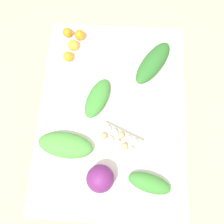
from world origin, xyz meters
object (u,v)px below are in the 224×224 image
cabbage_purple (100,179)px  orange_3 (67,32)px  greens_bunch_beet_tops (97,98)px  greens_bunch_chard (149,183)px  orange_1 (73,45)px  orange_2 (68,56)px  greens_bunch_dandelion (153,63)px  orange_0 (80,35)px  greens_bunch_scallion (65,145)px  egg_carton (119,140)px

cabbage_purple → orange_3: cabbage_purple is taller
cabbage_purple → greens_bunch_beet_tops: 0.52m
cabbage_purple → greens_bunch_chard: cabbage_purple is taller
greens_bunch_chard → orange_1: (0.92, 0.56, -0.00)m
cabbage_purple → greens_bunch_chard: size_ratio=0.63×
orange_2 → greens_bunch_dandelion: bearing=-92.2°
greens_bunch_beet_tops → orange_3: (0.50, 0.26, -0.00)m
cabbage_purple → orange_0: 1.02m
greens_bunch_chard → orange_2: bearing=35.1°
greens_bunch_chard → greens_bunch_scallion: size_ratio=0.76×
cabbage_purple → egg_carton: 0.27m
orange_1 → orange_3: orange_1 is taller
cabbage_purple → egg_carton: size_ratio=0.55×
egg_carton → greens_bunch_dandelion: (0.55, -0.21, 0.01)m
greens_bunch_beet_tops → orange_0: (0.48, 0.16, 0.00)m
orange_1 → greens_bunch_beet_tops: bearing=-152.5°
greens_bunch_beet_tops → greens_bunch_scallion: greens_bunch_scallion is taller
cabbage_purple → orange_2: bearing=19.3°
orange_0 → orange_1: size_ratio=0.97×
greens_bunch_beet_tops → orange_0: bearing=19.0°
orange_1 → greens_bunch_scallion: bearing=-177.7°
greens_bunch_dandelion → orange_1: greens_bunch_dandelion is taller
greens_bunch_chard → orange_0: size_ratio=3.47×
greens_bunch_scallion → greens_bunch_dandelion: bearing=-41.8°
orange_2 → egg_carton: bearing=-146.0°
cabbage_purple → orange_2: cabbage_purple is taller
greens_bunch_beet_tops → greens_bunch_scallion: 0.37m
greens_bunch_dandelion → greens_bunch_beet_tops: (-0.28, 0.37, -0.01)m
egg_carton → greens_bunch_beet_tops: egg_carton is taller
orange_0 → orange_1: orange_1 is taller
egg_carton → greens_bunch_dandelion: 0.59m
greens_bunch_chard → greens_bunch_scallion: 0.56m
egg_carton → greens_bunch_scallion: (-0.05, 0.33, 0.00)m
egg_carton → orange_3: (0.77, 0.42, -0.01)m
greens_bunch_chard → greens_bunch_beet_tops: bearing=33.8°
cabbage_purple → orange_2: (0.82, 0.29, -0.05)m
greens_bunch_beet_tops → orange_1: (0.39, 0.20, 0.00)m
greens_bunch_dandelion → orange_1: 0.58m
greens_bunch_chard → orange_0: (1.01, 0.52, -0.00)m
greens_bunch_dandelion → greens_bunch_beet_tops: bearing=127.3°
greens_bunch_scallion → orange_3: 0.83m
greens_bunch_scallion → orange_2: (0.63, 0.05, -0.01)m
greens_bunch_dandelion → orange_0: size_ratio=4.98×
egg_carton → greens_bunch_scallion: bearing=32.6°
cabbage_purple → orange_1: (0.91, 0.26, -0.04)m
orange_2 → orange_0: bearing=-19.8°
orange_0 → orange_3: bearing=79.0°
greens_bunch_dandelion → greens_bunch_chard: bearing=179.0°
egg_carton → orange_0: size_ratio=4.00×
greens_bunch_beet_tops → orange_1: orange_1 is taller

